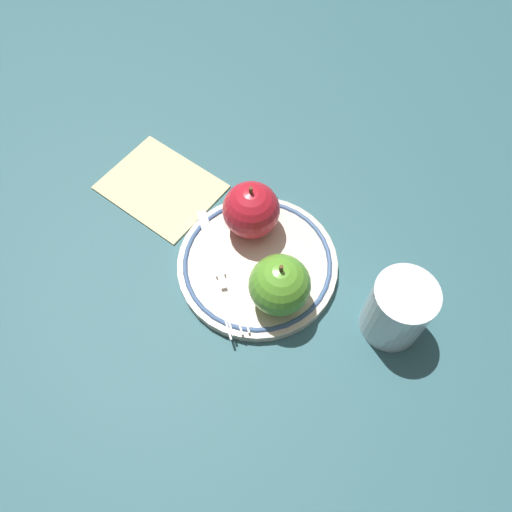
{
  "coord_description": "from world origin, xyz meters",
  "views": [
    {
      "loc": [
        -0.12,
        0.27,
        0.55
      ],
      "look_at": [
        -0.01,
        0.0,
        0.04
      ],
      "focal_mm": 35.0,
      "sensor_mm": 36.0,
      "label": 1
    }
  ],
  "objects_px": {
    "plate": "(256,267)",
    "drinking_glass": "(398,310)",
    "napkin_folded": "(161,187)",
    "apple_second_whole": "(251,210)",
    "apple_red_whole": "(280,285)",
    "fork": "(218,266)"
  },
  "relations": [
    {
      "from": "fork",
      "to": "drinking_glass",
      "type": "xyz_separation_m",
      "value": [
        -0.21,
        -0.02,
        0.03
      ]
    },
    {
      "from": "apple_red_whole",
      "to": "fork",
      "type": "bearing_deg",
      "value": -6.7
    },
    {
      "from": "fork",
      "to": "drinking_glass",
      "type": "distance_m",
      "value": 0.22
    },
    {
      "from": "plate",
      "to": "fork",
      "type": "bearing_deg",
      "value": 27.7
    },
    {
      "from": "fork",
      "to": "drinking_glass",
      "type": "bearing_deg",
      "value": 54.35
    },
    {
      "from": "plate",
      "to": "drinking_glass",
      "type": "height_order",
      "value": "drinking_glass"
    },
    {
      "from": "apple_second_whole",
      "to": "napkin_folded",
      "type": "xyz_separation_m",
      "value": [
        0.14,
        -0.02,
        -0.05
      ]
    },
    {
      "from": "drinking_glass",
      "to": "napkin_folded",
      "type": "xyz_separation_m",
      "value": [
        0.34,
        -0.07,
        -0.04
      ]
    },
    {
      "from": "apple_second_whole",
      "to": "napkin_folded",
      "type": "height_order",
      "value": "apple_second_whole"
    },
    {
      "from": "apple_second_whole",
      "to": "napkin_folded",
      "type": "relative_size",
      "value": 0.53
    },
    {
      "from": "plate",
      "to": "apple_second_whole",
      "type": "distance_m",
      "value": 0.07
    },
    {
      "from": "apple_red_whole",
      "to": "apple_second_whole",
      "type": "xyz_separation_m",
      "value": [
        0.07,
        -0.08,
        0.0
      ]
    },
    {
      "from": "drinking_glass",
      "to": "napkin_folded",
      "type": "relative_size",
      "value": 0.58
    },
    {
      "from": "napkin_folded",
      "to": "drinking_glass",
      "type": "bearing_deg",
      "value": 168.6
    },
    {
      "from": "plate",
      "to": "napkin_folded",
      "type": "height_order",
      "value": "plate"
    },
    {
      "from": "plate",
      "to": "apple_red_whole",
      "type": "relative_size",
      "value": 2.49
    },
    {
      "from": "apple_second_whole",
      "to": "fork",
      "type": "relative_size",
      "value": 0.54
    },
    {
      "from": "plate",
      "to": "drinking_glass",
      "type": "bearing_deg",
      "value": 178.74
    },
    {
      "from": "apple_red_whole",
      "to": "napkin_folded",
      "type": "relative_size",
      "value": 0.53
    },
    {
      "from": "plate",
      "to": "drinking_glass",
      "type": "distance_m",
      "value": 0.18
    },
    {
      "from": "napkin_folded",
      "to": "fork",
      "type": "bearing_deg",
      "value": 146.04
    },
    {
      "from": "plate",
      "to": "apple_second_whole",
      "type": "height_order",
      "value": "apple_second_whole"
    }
  ]
}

